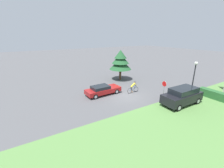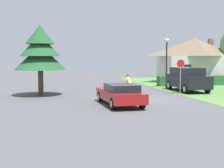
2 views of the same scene
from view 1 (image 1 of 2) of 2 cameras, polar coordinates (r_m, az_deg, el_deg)
The scene contains 7 objects.
ground_plane at distance 19.81m, azimuth 5.52°, elevation -4.45°, with size 140.00×140.00×0.00m, color #515154.
sedan_left_lane at distance 19.91m, azimuth -3.60°, elevation -2.21°, with size 2.05×4.81×1.27m.
cyclist at distance 20.64m, azimuth 7.99°, elevation -1.34°, with size 0.44×1.87×1.59m.
parked_suv_right at distance 18.79m, azimuth 25.19°, elevation -4.09°, with size 2.12×4.97×1.98m.
stop_sign at distance 18.01m, azimuth 19.14°, elevation -1.44°, with size 0.65×0.07×2.68m.
street_lamp at distance 20.91m, azimuth 28.93°, elevation 3.85°, with size 0.39×0.39×4.66m.
conifer_tall_near at distance 26.06m, azimuth 3.23°, elevation 8.70°, with size 3.79×3.79×5.19m.
Camera 1 is at (14.60, -10.99, 7.64)m, focal length 24.00 mm.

